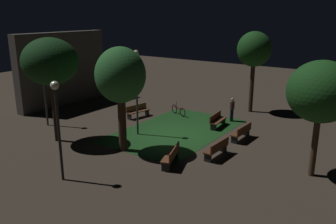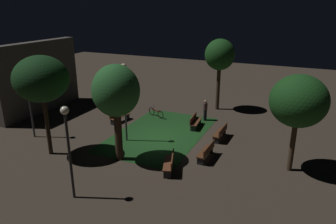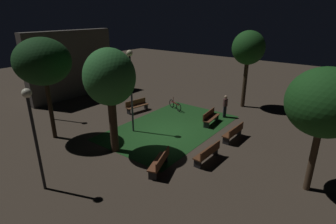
{
  "view_description": "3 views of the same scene",
  "coord_description": "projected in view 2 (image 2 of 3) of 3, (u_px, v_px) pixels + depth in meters",
  "views": [
    {
      "loc": [
        -16.29,
        -10.95,
        7.02
      ],
      "look_at": [
        0.23,
        0.63,
        1.26
      ],
      "focal_mm": 37.21,
      "sensor_mm": 36.0,
      "label": 1
    },
    {
      "loc": [
        -17.07,
        -8.2,
        8.37
      ],
      "look_at": [
        1.22,
        0.0,
        1.46
      ],
      "focal_mm": 33.55,
      "sensor_mm": 36.0,
      "label": 2
    },
    {
      "loc": [
        -11.86,
        -9.03,
        6.95
      ],
      "look_at": [
        0.03,
        0.04,
        1.34
      ],
      "focal_mm": 28.24,
      "sensor_mm": 36.0,
      "label": 3
    }
  ],
  "objects": [
    {
      "name": "ground_plane",
      "position": [
        160.0,
        138.0,
        20.63
      ],
      "size": [
        60.0,
        60.0,
        0.0
      ],
      "primitive_type": "plane",
      "color": "#3D3328"
    },
    {
      "name": "grass_lawn",
      "position": [
        160.0,
        133.0,
        21.41
      ],
      "size": [
        8.87,
        5.57,
        0.01
      ],
      "primitive_type": "cube",
      "color": "#194219",
      "rests_on": "ground"
    },
    {
      "name": "bench_by_lamp",
      "position": [
        207.0,
        151.0,
        17.75
      ],
      "size": [
        1.81,
        0.53,
        0.88
      ],
      "color": "#512D19",
      "rests_on": "ground"
    },
    {
      "name": "bench_path_side",
      "position": [
        221.0,
        132.0,
        20.38
      ],
      "size": [
        1.81,
        0.52,
        0.88
      ],
      "color": "#512D19",
      "rests_on": "ground"
    },
    {
      "name": "bench_near_trees",
      "position": [
        195.0,
        121.0,
        22.36
      ],
      "size": [
        1.84,
        0.66,
        0.88
      ],
      "color": "brown",
      "rests_on": "ground"
    },
    {
      "name": "bench_back_row",
      "position": [
        170.0,
        162.0,
        16.5
      ],
      "size": [
        1.86,
        1.06,
        0.88
      ],
      "color": "brown",
      "rests_on": "ground"
    },
    {
      "name": "bench_front_right",
      "position": [
        119.0,
        116.0,
        23.43
      ],
      "size": [
        1.86,
        0.8,
        0.88
      ],
      "color": "brown",
      "rests_on": "ground"
    },
    {
      "name": "tree_tall_center",
      "position": [
        116.0,
        92.0,
        16.62
      ],
      "size": [
        2.57,
        2.57,
        5.45
      ],
      "color": "#38281C",
      "rests_on": "ground"
    },
    {
      "name": "tree_back_left",
      "position": [
        299.0,
        101.0,
        15.48
      ],
      "size": [
        2.83,
        2.83,
        5.17
      ],
      "color": "#423021",
      "rests_on": "ground"
    },
    {
      "name": "tree_back_right",
      "position": [
        220.0,
        55.0,
        24.95
      ],
      "size": [
        2.4,
        2.4,
        5.81
      ],
      "color": "#38281C",
      "rests_on": "ground"
    },
    {
      "name": "tree_right_canopy",
      "position": [
        41.0,
        79.0,
        17.09
      ],
      "size": [
        3.0,
        3.0,
        5.8
      ],
      "color": "#2D2116",
      "rests_on": "ground"
    },
    {
      "name": "lamp_post_near_wall",
      "position": [
        124.0,
        90.0,
        19.25
      ],
      "size": [
        0.36,
        0.36,
        5.02
      ],
      "color": "#333338",
      "rests_on": "ground"
    },
    {
      "name": "lamp_post_plaza_west",
      "position": [
        28.0,
        93.0,
        19.91
      ],
      "size": [
        0.36,
        0.36,
        4.48
      ],
      "color": "#333338",
      "rests_on": "ground"
    },
    {
      "name": "lamp_post_plaza_east",
      "position": [
        68.0,
        137.0,
        13.38
      ],
      "size": [
        0.36,
        0.36,
        4.38
      ],
      "color": "black",
      "rests_on": "ground"
    },
    {
      "name": "bicycle",
      "position": [
        156.0,
        113.0,
        24.48
      ],
      "size": [
        0.74,
        1.6,
        0.93
      ],
      "color": "black",
      "rests_on": "ground"
    },
    {
      "name": "pedestrian",
      "position": [
        205.0,
        110.0,
        23.6
      ],
      "size": [
        0.34,
        0.32,
        1.61
      ],
      "color": "black",
      "rests_on": "ground"
    },
    {
      "name": "building_wall_backdrop",
      "position": [
        39.0,
        77.0,
        25.05
      ],
      "size": [
        8.01,
        0.8,
        5.63
      ],
      "primitive_type": "cube",
      "color": "#4C4742",
      "rests_on": "ground"
    }
  ]
}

